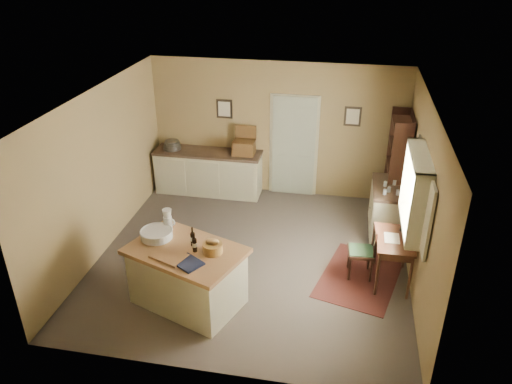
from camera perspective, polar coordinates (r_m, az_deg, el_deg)
ground at (r=8.35m, az=-0.39°, el=-7.48°), size 5.00×5.00×0.00m
wall_back at (r=9.94m, az=2.38°, el=7.13°), size 5.00×0.10×2.70m
wall_front at (r=5.59m, az=-5.45°, el=-10.34°), size 5.00×0.10×2.70m
wall_left at (r=8.47m, az=-17.27°, el=2.21°), size 0.10×5.00×2.70m
wall_right at (r=7.64m, az=18.31°, el=-0.73°), size 0.10×5.00×2.70m
ceiling at (r=7.17m, az=-0.46°, el=10.58°), size 5.00×5.00×0.00m
door at (r=9.97m, az=4.32°, el=5.34°), size 0.97×0.06×2.11m
framed_prints at (r=9.77m, az=3.58°, el=9.04°), size 2.82×0.02×0.38m
window at (r=7.36m, az=18.10°, el=-0.02°), size 0.25×1.99×1.12m
work_island at (r=7.23m, az=-7.90°, el=-9.30°), size 1.82×1.50×1.20m
sideboard at (r=10.26m, az=-5.39°, el=2.46°), size 2.17×0.62×1.18m
rug at (r=8.08m, az=11.75°, el=-9.47°), size 1.47×1.83×0.01m
writing_desk at (r=7.74m, az=15.55°, el=-5.75°), size 0.54×0.88×0.82m
desk_chair at (r=7.89m, az=11.91°, el=-6.72°), size 0.42×0.42×0.86m
right_cabinet at (r=9.12m, az=14.88°, el=-1.90°), size 0.62×1.11×0.99m
shelving_unit at (r=9.38m, az=16.05°, el=2.56°), size 0.34×0.91×2.02m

